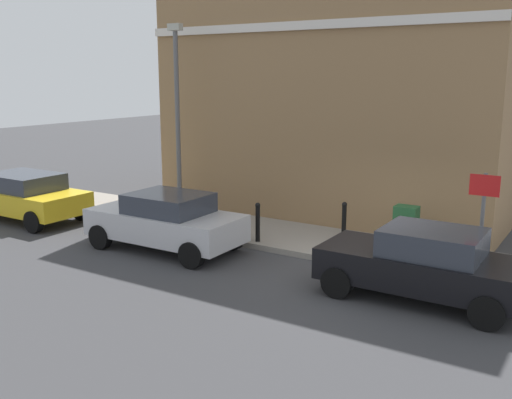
{
  "coord_description": "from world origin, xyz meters",
  "views": [
    {
      "loc": [
        -11.5,
        -4.46,
        4.41
      ],
      "look_at": [
        1.11,
        3.53,
        1.2
      ],
      "focal_mm": 40.84,
      "sensor_mm": 36.0,
      "label": 1
    }
  ],
  "objects_px": {
    "bollard_near_cabinet": "(344,220)",
    "lamppost": "(177,112)",
    "car_silver": "(166,221)",
    "car_black": "(423,263)",
    "bollard_far_kerb": "(258,221)",
    "street_sign": "(483,211)",
    "utility_cabinet": "(405,231)",
    "car_yellow": "(23,195)"
  },
  "relations": [
    {
      "from": "car_black",
      "to": "street_sign",
      "type": "bearing_deg",
      "value": -120.74
    },
    {
      "from": "utility_cabinet",
      "to": "car_silver",
      "type": "bearing_deg",
      "value": 116.03
    },
    {
      "from": "bollard_near_cabinet",
      "to": "bollard_far_kerb",
      "type": "height_order",
      "value": "same"
    },
    {
      "from": "car_silver",
      "to": "car_yellow",
      "type": "bearing_deg",
      "value": -1.64
    },
    {
      "from": "bollard_far_kerb",
      "to": "bollard_near_cabinet",
      "type": "bearing_deg",
      "value": -55.62
    },
    {
      "from": "bollard_far_kerb",
      "to": "utility_cabinet",
      "type": "bearing_deg",
      "value": -71.64
    },
    {
      "from": "car_yellow",
      "to": "car_black",
      "type": "bearing_deg",
      "value": 179.94
    },
    {
      "from": "bollard_near_cabinet",
      "to": "bollard_far_kerb",
      "type": "bearing_deg",
      "value": 124.38
    },
    {
      "from": "car_black",
      "to": "bollard_near_cabinet",
      "type": "height_order",
      "value": "car_black"
    },
    {
      "from": "car_black",
      "to": "utility_cabinet",
      "type": "bearing_deg",
      "value": -64.96
    },
    {
      "from": "car_black",
      "to": "car_yellow",
      "type": "bearing_deg",
      "value": -0.04
    },
    {
      "from": "bollard_near_cabinet",
      "to": "lamppost",
      "type": "height_order",
      "value": "lamppost"
    },
    {
      "from": "car_yellow",
      "to": "lamppost",
      "type": "relative_size",
      "value": 0.75
    },
    {
      "from": "lamppost",
      "to": "street_sign",
      "type": "bearing_deg",
      "value": -98.03
    },
    {
      "from": "bollard_near_cabinet",
      "to": "car_yellow",
      "type": "bearing_deg",
      "value": 105.42
    },
    {
      "from": "car_yellow",
      "to": "lamppost",
      "type": "distance_m",
      "value": 5.46
    },
    {
      "from": "car_silver",
      "to": "bollard_far_kerb",
      "type": "distance_m",
      "value": 2.35
    },
    {
      "from": "utility_cabinet",
      "to": "street_sign",
      "type": "relative_size",
      "value": 0.5
    },
    {
      "from": "car_silver",
      "to": "utility_cabinet",
      "type": "relative_size",
      "value": 3.55
    },
    {
      "from": "car_silver",
      "to": "street_sign",
      "type": "bearing_deg",
      "value": -169.63
    },
    {
      "from": "lamppost",
      "to": "car_yellow",
      "type": "bearing_deg",
      "value": 123.32
    },
    {
      "from": "car_silver",
      "to": "lamppost",
      "type": "xyz_separation_m",
      "value": [
        2.74,
        1.82,
        2.53
      ]
    },
    {
      "from": "car_black",
      "to": "street_sign",
      "type": "distance_m",
      "value": 1.78
    },
    {
      "from": "car_yellow",
      "to": "bollard_near_cabinet",
      "type": "height_order",
      "value": "car_yellow"
    },
    {
      "from": "car_yellow",
      "to": "street_sign",
      "type": "bearing_deg",
      "value": -174.33
    },
    {
      "from": "car_silver",
      "to": "car_black",
      "type": "bearing_deg",
      "value": -179.72
    },
    {
      "from": "car_yellow",
      "to": "street_sign",
      "type": "distance_m",
      "value": 13.29
    },
    {
      "from": "bollard_far_kerb",
      "to": "car_black",
      "type": "bearing_deg",
      "value": -105.78
    },
    {
      "from": "street_sign",
      "to": "bollard_near_cabinet",
      "type": "bearing_deg",
      "value": 70.64
    },
    {
      "from": "car_black",
      "to": "utility_cabinet",
      "type": "relative_size",
      "value": 3.46
    },
    {
      "from": "street_sign",
      "to": "lamppost",
      "type": "relative_size",
      "value": 0.4
    },
    {
      "from": "utility_cabinet",
      "to": "car_yellow",
      "type": "bearing_deg",
      "value": 102.73
    },
    {
      "from": "car_black",
      "to": "bollard_far_kerb",
      "type": "xyz_separation_m",
      "value": [
        1.33,
        4.71,
        -0.05
      ]
    },
    {
      "from": "car_silver",
      "to": "street_sign",
      "type": "height_order",
      "value": "street_sign"
    },
    {
      "from": "street_sign",
      "to": "lamppost",
      "type": "height_order",
      "value": "lamppost"
    },
    {
      "from": "bollard_near_cabinet",
      "to": "street_sign",
      "type": "xyz_separation_m",
      "value": [
        -1.28,
        -3.63,
        0.96
      ]
    },
    {
      "from": "car_yellow",
      "to": "street_sign",
      "type": "xyz_separation_m",
      "value": [
        1.36,
        -13.19,
        0.9
      ]
    },
    {
      "from": "car_black",
      "to": "bollard_far_kerb",
      "type": "distance_m",
      "value": 4.89
    },
    {
      "from": "car_yellow",
      "to": "utility_cabinet",
      "type": "relative_size",
      "value": 3.75
    },
    {
      "from": "car_yellow",
      "to": "lamppost",
      "type": "xyz_separation_m",
      "value": [
        2.65,
        -4.04,
        2.54
      ]
    },
    {
      "from": "utility_cabinet",
      "to": "bollard_far_kerb",
      "type": "bearing_deg",
      "value": 108.36
    },
    {
      "from": "car_silver",
      "to": "bollard_near_cabinet",
      "type": "distance_m",
      "value": 4.6
    }
  ]
}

